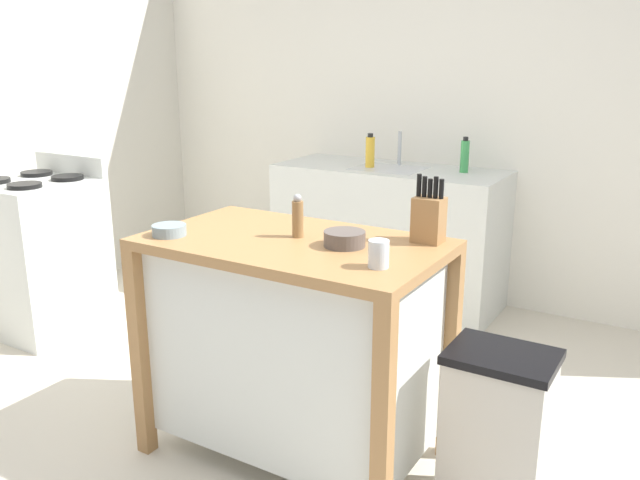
# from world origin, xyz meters

# --- Properties ---
(ground_plane) EXTENTS (6.02, 6.02, 0.00)m
(ground_plane) POSITION_xyz_m (0.00, 0.00, 0.00)
(ground_plane) COLOR beige
(ground_plane) RESTS_ON ground
(wall_back) EXTENTS (5.02, 0.10, 2.60)m
(wall_back) POSITION_xyz_m (0.00, 2.30, 1.30)
(wall_back) COLOR silver
(wall_back) RESTS_ON ground
(wall_left) EXTENTS (0.10, 2.90, 2.60)m
(wall_left) POSITION_xyz_m (-2.51, 0.85, 1.30)
(wall_left) COLOR silver
(wall_left) RESTS_ON ground
(kitchen_island) EXTENTS (1.14, 0.67, 0.92)m
(kitchen_island) POSITION_xyz_m (0.05, 0.14, 0.51)
(kitchen_island) COLOR #9E7042
(kitchen_island) RESTS_ON ground
(knife_block) EXTENTS (0.11, 0.09, 0.25)m
(knife_block) POSITION_xyz_m (0.50, 0.37, 1.02)
(knife_block) COLOR #9E7042
(knife_block) RESTS_ON kitchen_island
(bowl_ceramic_small) EXTENTS (0.13, 0.13, 0.04)m
(bowl_ceramic_small) POSITION_xyz_m (-0.39, -0.06, 0.95)
(bowl_ceramic_small) COLOR gray
(bowl_ceramic_small) RESTS_ON kitchen_island
(bowl_ceramic_wide) EXTENTS (0.15, 0.15, 0.06)m
(bowl_ceramic_wide) POSITION_xyz_m (0.26, 0.16, 0.95)
(bowl_ceramic_wide) COLOR #564C47
(bowl_ceramic_wide) RESTS_ON kitchen_island
(drinking_cup) EXTENTS (0.07, 0.07, 0.09)m
(drinking_cup) POSITION_xyz_m (0.48, 0.00, 0.97)
(drinking_cup) COLOR silver
(drinking_cup) RESTS_ON kitchen_island
(pepper_grinder) EXTENTS (0.04, 0.04, 0.17)m
(pepper_grinder) POSITION_xyz_m (0.05, 0.18, 1.00)
(pepper_grinder) COLOR olive
(pepper_grinder) RESTS_ON kitchen_island
(trash_bin) EXTENTS (0.36, 0.28, 0.63)m
(trash_bin) POSITION_xyz_m (0.86, 0.19, 0.32)
(trash_bin) COLOR #B7B2A8
(trash_bin) RESTS_ON ground
(sink_counter) EXTENTS (1.48, 0.60, 0.90)m
(sink_counter) POSITION_xyz_m (-0.39, 1.95, 0.45)
(sink_counter) COLOR silver
(sink_counter) RESTS_ON ground
(sink_faucet) EXTENTS (0.02, 0.02, 0.22)m
(sink_faucet) POSITION_xyz_m (-0.39, 2.09, 1.01)
(sink_faucet) COLOR #B7BCC1
(sink_faucet) RESTS_ON sink_counter
(bottle_spray_cleaner) EXTENTS (0.06, 0.06, 0.22)m
(bottle_spray_cleaner) POSITION_xyz_m (-0.52, 1.91, 1.00)
(bottle_spray_cleaner) COLOR yellow
(bottle_spray_cleaner) RESTS_ON sink_counter
(bottle_hand_soap) EXTENTS (0.05, 0.05, 0.22)m
(bottle_hand_soap) POSITION_xyz_m (0.07, 2.03, 1.00)
(bottle_hand_soap) COLOR green
(bottle_hand_soap) RESTS_ON sink_counter
(stove) EXTENTS (0.60, 0.60, 1.02)m
(stove) POSITION_xyz_m (-1.96, 0.46, 0.46)
(stove) COLOR silver
(stove) RESTS_ON ground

